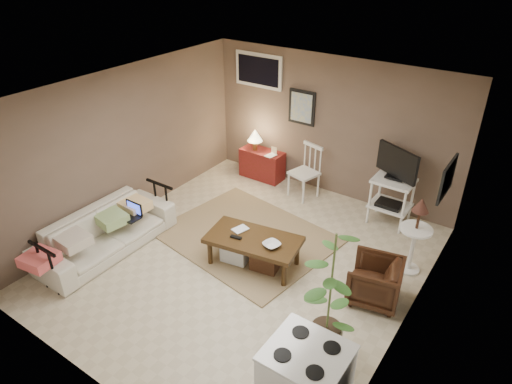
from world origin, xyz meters
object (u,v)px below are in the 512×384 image
Objects in this scene: side_table at (417,227)px; armchair at (375,279)px; tv_stand at (393,185)px; coffee_table at (253,249)px; potted_plant at (331,291)px; sofa at (105,226)px; red_console at (261,161)px; spindle_chair at (305,173)px.

armchair is at bearing -103.00° from side_table.
tv_stand is 1.91m from armchair.
tv_stand is at bearing -176.80° from armchair.
potted_plant reaches higher than coffee_table.
tv_stand is 0.82× the size of potted_plant.
sofa is 3.26× the size of armchair.
coffee_table is at bearing -148.46° from side_table.
armchair is at bearing -33.01° from red_console.
armchair is 1.19m from potted_plant.
spindle_chair is at bearing -179.50° from tv_stand.
side_table is 0.94m from armchair.
coffee_table is 2.14m from spindle_chair.
potted_plant is (1.88, -2.86, 0.40)m from spindle_chair.
side_table reaches higher than sofa.
spindle_chair is at bearing -8.97° from red_console.
red_console is at bearing 133.77° from potted_plant.
red_console is (-1.38, 2.26, 0.06)m from coffee_table.
armchair is at bearing -71.49° from sofa.
side_table is (2.20, -0.97, 0.26)m from spindle_chair.
sofa is at bearing -135.88° from tv_stand.
potted_plant is (0.35, -2.87, 0.15)m from tv_stand.
side_table is (3.21, -1.13, 0.38)m from red_console.
side_table is at bearing -61.77° from sofa.
side_table is (0.67, -0.99, 0.02)m from tv_stand.
tv_stand reaches higher than spindle_chair.
potted_plant is (1.51, -0.76, 0.57)m from coffee_table.
spindle_chair is at bearing 100.08° from coffee_table.
red_console is 1.01× the size of spindle_chair.
sofa is at bearing -151.77° from side_table.
armchair is at bearing 10.20° from coffee_table.
sofa is 1.30× the size of potted_plant.
side_table is 1.81× the size of armchair.
red_console reaches higher than sofa.
potted_plant reaches higher than armchair.
red_console is 2.57m from tv_stand.
red_console reaches higher than spindle_chair.
sofa is 4.34m from tv_stand.
tv_stand reaches higher than coffee_table.
red_console is 1.03m from spindle_chair.
side_table is at bearing -19.44° from red_console.
sofa reaches higher than armchair.
red_console is at bearing 176.72° from tv_stand.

